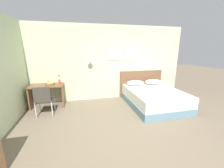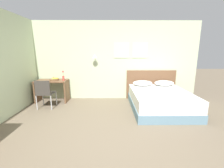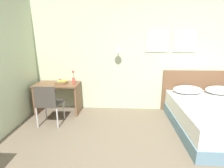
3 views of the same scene
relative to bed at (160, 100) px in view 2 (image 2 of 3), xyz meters
The scene contains 11 objects.
ground_plane 2.17m from the bed, 130.73° to the right, with size 24.00×24.00×0.00m, color #756651.
wall_back 2.07m from the bed, 142.24° to the left, with size 5.97×0.31×2.65m.
bed is the anchor object (origin of this frame).
headboard 1.05m from the bed, 90.00° to the left, with size 1.72×0.06×1.01m.
pillow_left 0.88m from the bed, 116.58° to the left, with size 0.64×0.45×0.17m.
pillow_right 0.88m from the bed, 63.42° to the left, with size 0.64×0.45×0.17m.
folded_towel_near_foot 0.43m from the bed, 72.44° to the right, with size 0.34×0.28×0.06m.
desk 3.46m from the bed, 167.82° to the left, with size 1.01×0.57×0.72m.
desk_chair 3.35m from the bed, behind, with size 0.46×0.46×0.86m.
fruit_bowl 3.38m from the bed, 167.96° to the left, with size 0.29×0.29×0.12m.
flower_vase 3.11m from the bed, 166.71° to the left, with size 0.07×0.07×0.32m.
Camera 2 is at (-0.02, -2.50, 1.65)m, focal length 24.00 mm.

